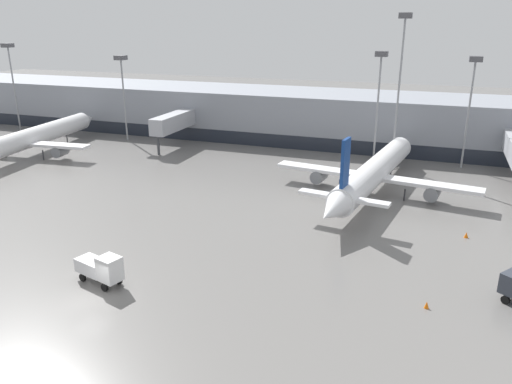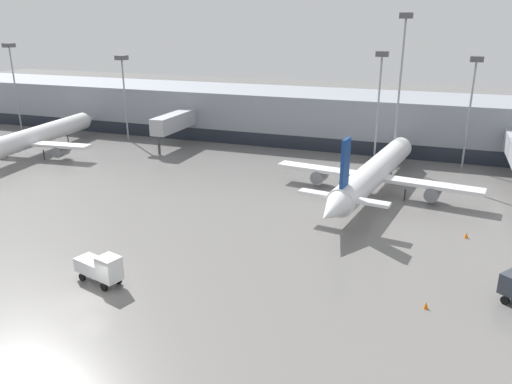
% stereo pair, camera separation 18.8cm
% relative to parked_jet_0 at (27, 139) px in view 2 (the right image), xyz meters
% --- Properties ---
extents(ground_plane, '(320.00, 320.00, 0.00)m').
position_rel_parked_jet_0_xyz_m(ground_plane, '(38.18, -33.71, -2.98)').
color(ground_plane, slate).
extents(terminal_building, '(160.00, 30.17, 9.00)m').
position_rel_parked_jet_0_xyz_m(terminal_building, '(38.27, 28.15, 1.52)').
color(terminal_building, gray).
rests_on(terminal_building, ground_plane).
extents(parked_jet_0, '(22.75, 39.89, 9.74)m').
position_rel_parked_jet_0_xyz_m(parked_jet_0, '(0.00, 0.00, 0.00)').
color(parked_jet_0, white).
rests_on(parked_jet_0, ground_plane).
extents(parked_jet_2, '(26.71, 36.66, 9.84)m').
position_rel_parked_jet_0_xyz_m(parked_jet_2, '(56.19, 0.73, -0.07)').
color(parked_jet_2, white).
rests_on(parked_jet_2, ground_plane).
extents(service_truck_1, '(4.97, 2.83, 2.79)m').
position_rel_parked_jet_0_xyz_m(service_truck_1, '(37.43, -31.13, -1.50)').
color(service_truck_1, silver).
rests_on(service_truck_1, ground_plane).
extents(traffic_cone_0, '(0.38, 0.38, 0.58)m').
position_rel_parked_jet_0_xyz_m(traffic_cone_0, '(63.86, -25.76, -2.69)').
color(traffic_cone_0, orange).
rests_on(traffic_cone_0, ground_plane).
extents(traffic_cone_4, '(0.44, 0.44, 0.59)m').
position_rel_parked_jet_0_xyz_m(traffic_cone_4, '(67.26, -10.15, -2.68)').
color(traffic_cone_4, orange).
rests_on(traffic_cone_4, ground_plane).
extents(apron_light_mast_0, '(1.80, 1.80, 17.24)m').
position_rel_parked_jet_0_xyz_m(apron_light_mast_0, '(-18.39, 17.34, 10.73)').
color(apron_light_mast_0, gray).
rests_on(apron_light_mast_0, ground_plane).
extents(apron_light_mast_1, '(1.80, 1.80, 22.53)m').
position_rel_parked_jet_0_xyz_m(apron_light_mast_1, '(57.34, 14.80, 14.31)').
color(apron_light_mast_1, gray).
rests_on(apron_light_mast_1, ground_plane).
extents(apron_light_mast_4, '(1.80, 1.80, 17.17)m').
position_rel_parked_jet_0_xyz_m(apron_light_mast_4, '(54.29, 16.35, 10.68)').
color(apron_light_mast_4, gray).
rests_on(apron_light_mast_4, ground_plane).
extents(apron_light_mast_5, '(1.80, 1.80, 16.65)m').
position_rel_parked_jet_0_xyz_m(apron_light_mast_5, '(67.44, 17.72, 10.32)').
color(apron_light_mast_5, gray).
rests_on(apron_light_mast_5, ground_plane).
extents(apron_light_mast_6, '(1.80, 1.80, 15.54)m').
position_rel_parked_jet_0_xyz_m(apron_light_mast_6, '(8.30, 16.49, 9.53)').
color(apron_light_mast_6, gray).
rests_on(apron_light_mast_6, ground_plane).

